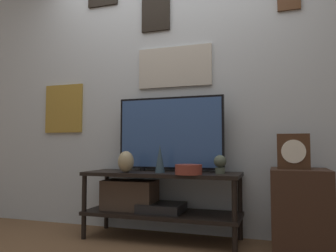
# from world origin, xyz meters

# --- Properties ---
(ground_plane) EXTENTS (12.00, 12.00, 0.00)m
(ground_plane) POSITION_xyz_m (0.00, 0.00, 0.00)
(ground_plane) COLOR brown
(wall_back) EXTENTS (6.40, 0.08, 2.70)m
(wall_back) POSITION_xyz_m (-0.01, 0.53, 1.36)
(wall_back) COLOR #B2BCC6
(wall_back) RESTS_ON ground_plane
(media_console) EXTENTS (1.31, 0.44, 0.55)m
(media_console) POSITION_xyz_m (-0.11, 0.26, 0.35)
(media_console) COLOR black
(media_console) RESTS_ON ground_plane
(television) EXTENTS (0.94, 0.05, 0.65)m
(television) POSITION_xyz_m (0.04, 0.36, 0.89)
(television) COLOR black
(television) RESTS_ON media_console
(vase_wide_bowl) EXTENTS (0.21, 0.21, 0.08)m
(vase_wide_bowl) POSITION_xyz_m (0.27, 0.10, 0.59)
(vase_wide_bowl) COLOR brown
(vase_wide_bowl) RESTS_ON media_console
(vase_slim_bronze) EXTENTS (0.08, 0.08, 0.23)m
(vase_slim_bronze) POSITION_xyz_m (0.01, 0.18, 0.67)
(vase_slim_bronze) COLOR #2D4251
(vase_slim_bronze) RESTS_ON media_console
(vase_urn_stoneware) EXTENTS (0.13, 0.14, 0.18)m
(vase_urn_stoneware) POSITION_xyz_m (-0.27, 0.13, 0.64)
(vase_urn_stoneware) COLOR tan
(vase_urn_stoneware) RESTS_ON media_console
(decorative_bust) EXTENTS (0.10, 0.10, 0.15)m
(decorative_bust) POSITION_xyz_m (0.49, 0.26, 0.63)
(decorative_bust) COLOR #4C5647
(decorative_bust) RESTS_ON media_console
(side_table) EXTENTS (0.41, 0.45, 0.60)m
(side_table) POSITION_xyz_m (1.08, 0.26, 0.30)
(side_table) COLOR #382319
(side_table) RESTS_ON ground_plane
(mantel_clock) EXTENTS (0.23, 0.11, 0.26)m
(mantel_clock) POSITION_xyz_m (1.04, 0.24, 0.73)
(mantel_clock) COLOR #422819
(mantel_clock) RESTS_ON side_table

